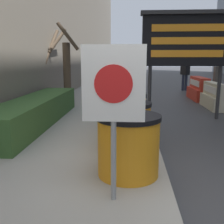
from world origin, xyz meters
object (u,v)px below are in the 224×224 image
barrel_drum_foreground (128,145)px  traffic_cone_near (217,94)px  traffic_light_near_curb (151,42)px  pedestrian_passerby (217,78)px  warning_sign (114,95)px  jersey_barrier_red_striped (199,90)px  pedestrian_worker (185,71)px  barrel_drum_back (126,114)px  message_board (187,40)px  barrel_drum_middle (126,126)px  jersey_barrier_cream (214,97)px

barrel_drum_foreground → traffic_cone_near: barrel_drum_foreground is taller
traffic_light_near_curb → pedestrian_passerby: (2.11, -6.90, -1.80)m
traffic_light_near_curb → warning_sign: bearing=-95.6°
jersey_barrier_red_striped → pedestrian_worker: bearing=89.3°
barrel_drum_back → message_board: bearing=53.7°
barrel_drum_foreground → barrel_drum_back: bearing=91.9°
barrel_drum_back → traffic_cone_near: size_ratio=1.13×
message_board → pedestrian_worker: 7.36m
barrel_drum_middle → message_board: bearing=63.8°
message_board → jersey_barrier_red_striped: 4.44m
jersey_barrier_cream → pedestrian_passerby: pedestrian_passerby is taller
barrel_drum_middle → jersey_barrier_red_striped: bearing=67.0°
barrel_drum_middle → traffic_cone_near: size_ratio=1.13×
traffic_light_near_curb → jersey_barrier_cream: bearing=-78.5°
barrel_drum_back → pedestrian_worker: size_ratio=0.47×
message_board → pedestrian_worker: (1.44, 7.13, -1.14)m
barrel_drum_back → jersey_barrier_red_striped: size_ratio=0.44×
barrel_drum_middle → jersey_barrier_cream: bearing=59.0°
traffic_cone_near → barrel_drum_back: bearing=-124.1°
warning_sign → jersey_barrier_cream: bearing=65.1°
barrel_drum_back → pedestrian_worker: bearing=71.9°
barrel_drum_foreground → pedestrian_worker: size_ratio=0.47×
pedestrian_worker → barrel_drum_back: bearing=133.7°
barrel_drum_middle → pedestrian_worker: bearing=73.7°
jersey_barrier_red_striped → traffic_light_near_curb: 6.71m
jersey_barrier_red_striped → pedestrian_worker: (0.04, 3.31, 0.64)m
jersey_barrier_red_striped → pedestrian_worker: 3.37m
traffic_light_near_curb → pedestrian_passerby: 7.44m
jersey_barrier_cream → jersey_barrier_red_striped: jersey_barrier_red_striped is taller
pedestrian_worker → message_board: bearing=140.3°
barrel_drum_foreground → message_board: bearing=70.1°
barrel_drum_middle → message_board: message_board is taller
jersey_barrier_red_striped → pedestrian_passerby: 1.10m
barrel_drum_back → traffic_cone_near: (3.46, 5.11, -0.20)m
jersey_barrier_red_striped → message_board: bearing=-110.1°
message_board → pedestrian_passerby: (1.86, 2.99, -1.24)m
traffic_light_near_curb → pedestrian_worker: traffic_light_near_curb is taller
jersey_barrier_cream → message_board: bearing=-128.7°
barrel_drum_foreground → warning_sign: 1.03m
barrel_drum_back → jersey_barrier_cream: size_ratio=0.49×
jersey_barrier_red_striped → traffic_cone_near: size_ratio=2.56×
jersey_barrier_cream → traffic_light_near_curb: size_ratio=0.45×
barrel_drum_back → pedestrian_passerby: size_ratio=0.52×
warning_sign → traffic_cone_near: (3.55, 7.84, -0.96)m
barrel_drum_middle → jersey_barrier_red_striped: barrel_drum_middle is taller
warning_sign → message_board: (1.69, 4.91, 0.88)m
barrel_drum_back → pedestrian_passerby: (3.47, 5.17, 0.40)m
message_board → traffic_light_near_curb: 9.90m
message_board → barrel_drum_middle: bearing=-116.2°
barrel_drum_middle → warning_sign: (-0.11, -1.70, 0.76)m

